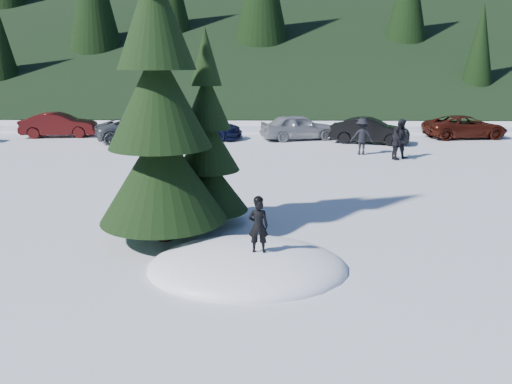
{
  "coord_description": "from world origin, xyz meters",
  "views": [
    {
      "loc": [
        0.41,
        -10.35,
        4.45
      ],
      "look_at": [
        0.14,
        2.52,
        1.1
      ],
      "focal_mm": 35.0,
      "sensor_mm": 36.0,
      "label": 1
    }
  ],
  "objects_px": {
    "spruce_tall": "(159,110)",
    "adult_1": "(396,143)",
    "car_1": "(59,125)",
    "car_2": "(140,129)",
    "adult_0": "(400,138)",
    "car_4": "(298,127)",
    "car_6": "(465,127)",
    "spruce_short": "(208,150)",
    "car_5": "(370,131)",
    "child_skier": "(258,226)",
    "adult_2": "(362,137)",
    "car_3": "(201,126)"
  },
  "relations": [
    {
      "from": "adult_2",
      "to": "car_5",
      "type": "xyz_separation_m",
      "value": [
        1.12,
        3.57,
        -0.18
      ]
    },
    {
      "from": "car_1",
      "to": "car_4",
      "type": "relative_size",
      "value": 1.01
    },
    {
      "from": "car_2",
      "to": "car_6",
      "type": "bearing_deg",
      "value": -107.37
    },
    {
      "from": "child_skier",
      "to": "car_2",
      "type": "relative_size",
      "value": 0.24
    },
    {
      "from": "adult_0",
      "to": "car_6",
      "type": "height_order",
      "value": "adult_0"
    },
    {
      "from": "adult_2",
      "to": "spruce_short",
      "type": "bearing_deg",
      "value": 60.8
    },
    {
      "from": "car_1",
      "to": "car_6",
      "type": "xyz_separation_m",
      "value": [
        24.73,
        0.0,
        -0.06
      ]
    },
    {
      "from": "spruce_short",
      "to": "child_skier",
      "type": "bearing_deg",
      "value": -67.11
    },
    {
      "from": "adult_1",
      "to": "car_4",
      "type": "bearing_deg",
      "value": 20.66
    },
    {
      "from": "spruce_tall",
      "to": "adult_0",
      "type": "distance_m",
      "value": 14.94
    },
    {
      "from": "child_skier",
      "to": "car_4",
      "type": "distance_m",
      "value": 19.51
    },
    {
      "from": "child_skier",
      "to": "car_6",
      "type": "height_order",
      "value": "child_skier"
    },
    {
      "from": "spruce_short",
      "to": "car_2",
      "type": "xyz_separation_m",
      "value": [
        -5.76,
        15.23,
        -1.41
      ]
    },
    {
      "from": "adult_2",
      "to": "car_6",
      "type": "distance_m",
      "value": 9.26
    },
    {
      "from": "car_1",
      "to": "car_4",
      "type": "xyz_separation_m",
      "value": [
        14.61,
        -0.87,
        0.02
      ]
    },
    {
      "from": "spruce_tall",
      "to": "car_4",
      "type": "xyz_separation_m",
      "value": [
        4.51,
        17.37,
        -2.56
      ]
    },
    {
      "from": "child_skier",
      "to": "car_6",
      "type": "xyz_separation_m",
      "value": [
        12.18,
        20.27,
        -0.39
      ]
    },
    {
      "from": "spruce_tall",
      "to": "adult_2",
      "type": "distance_m",
      "value": 14.72
    },
    {
      "from": "adult_2",
      "to": "car_2",
      "type": "xyz_separation_m",
      "value": [
        -12.1,
        4.11,
        -0.21
      ]
    },
    {
      "from": "adult_1",
      "to": "car_5",
      "type": "bearing_deg",
      "value": -10.52
    },
    {
      "from": "spruce_short",
      "to": "car_6",
      "type": "relative_size",
      "value": 1.1
    },
    {
      "from": "car_4",
      "to": "car_6",
      "type": "height_order",
      "value": "car_4"
    },
    {
      "from": "car_1",
      "to": "car_4",
      "type": "bearing_deg",
      "value": -101.54
    },
    {
      "from": "child_skier",
      "to": "adult_2",
      "type": "relative_size",
      "value": 0.65
    },
    {
      "from": "car_5",
      "to": "car_6",
      "type": "bearing_deg",
      "value": -53.28
    },
    {
      "from": "car_6",
      "to": "adult_1",
      "type": "bearing_deg",
      "value": 132.16
    },
    {
      "from": "car_1",
      "to": "car_3",
      "type": "height_order",
      "value": "car_3"
    },
    {
      "from": "child_skier",
      "to": "car_3",
      "type": "xyz_separation_m",
      "value": [
        -3.77,
        19.79,
        -0.32
      ]
    },
    {
      "from": "car_3",
      "to": "spruce_short",
      "type": "bearing_deg",
      "value": -153.0
    },
    {
      "from": "spruce_tall",
      "to": "adult_1",
      "type": "bearing_deg",
      "value": 51.98
    },
    {
      "from": "spruce_tall",
      "to": "car_6",
      "type": "bearing_deg",
      "value": 51.28
    },
    {
      "from": "spruce_tall",
      "to": "car_1",
      "type": "bearing_deg",
      "value": 118.99
    },
    {
      "from": "spruce_short",
      "to": "car_3",
      "type": "bearing_deg",
      "value": 98.1
    },
    {
      "from": "spruce_short",
      "to": "adult_0",
      "type": "height_order",
      "value": "spruce_short"
    },
    {
      "from": "spruce_short",
      "to": "car_2",
      "type": "height_order",
      "value": "spruce_short"
    },
    {
      "from": "adult_0",
      "to": "car_1",
      "type": "bearing_deg",
      "value": 25.49
    },
    {
      "from": "car_5",
      "to": "adult_2",
      "type": "bearing_deg",
      "value": -179.97
    },
    {
      "from": "spruce_short",
      "to": "car_1",
      "type": "height_order",
      "value": "spruce_short"
    },
    {
      "from": "spruce_tall",
      "to": "car_1",
      "type": "xyz_separation_m",
      "value": [
        -10.1,
        18.24,
        -2.58
      ]
    },
    {
      "from": "spruce_tall",
      "to": "car_3",
      "type": "bearing_deg",
      "value": 94.27
    },
    {
      "from": "adult_1",
      "to": "car_5",
      "type": "height_order",
      "value": "adult_1"
    },
    {
      "from": "car_6",
      "to": "car_3",
      "type": "bearing_deg",
      "value": 83.68
    },
    {
      "from": "adult_2",
      "to": "car_6",
      "type": "bearing_deg",
      "value": -141.32
    },
    {
      "from": "adult_0",
      "to": "car_3",
      "type": "relative_size",
      "value": 0.36
    },
    {
      "from": "spruce_tall",
      "to": "adult_1",
      "type": "height_order",
      "value": "spruce_tall"
    },
    {
      "from": "adult_0",
      "to": "car_1",
      "type": "xyz_separation_m",
      "value": [
        -19.11,
        6.55,
        -0.19
      ]
    },
    {
      "from": "adult_1",
      "to": "car_6",
      "type": "xyz_separation_m",
      "value": [
        5.95,
        7.15,
        -0.1
      ]
    },
    {
      "from": "car_1",
      "to": "car_2",
      "type": "xyz_separation_m",
      "value": [
        5.35,
        -1.61,
        -0.05
      ]
    },
    {
      "from": "adult_0",
      "to": "car_4",
      "type": "xyz_separation_m",
      "value": [
        -4.5,
        5.69,
        -0.17
      ]
    },
    {
      "from": "spruce_short",
      "to": "adult_2",
      "type": "relative_size",
      "value": 3.0
    }
  ]
}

